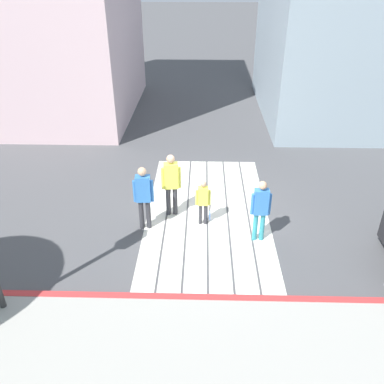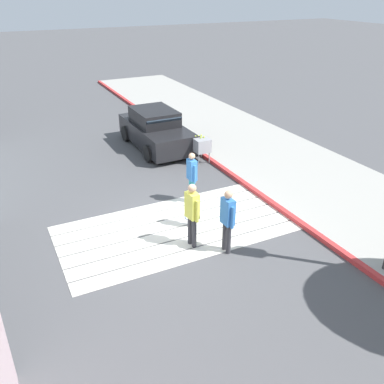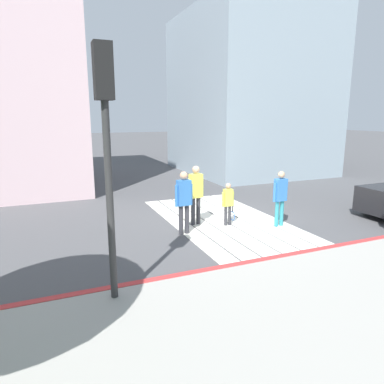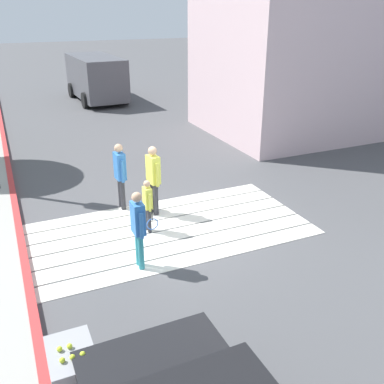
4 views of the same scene
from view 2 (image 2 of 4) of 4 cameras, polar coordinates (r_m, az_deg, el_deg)
name	(u,v)px [view 2 (image 2 of 4)]	position (r m, az deg, el deg)	size (l,w,h in m)	color
ground_plane	(175,228)	(11.72, -2.31, -4.98)	(120.00, 120.00, 0.00)	#4C4C4F
crosswalk_stripes	(175,228)	(11.72, -2.31, -4.96)	(6.40, 3.25, 0.01)	silver
sidewalk_west	(328,188)	(14.60, 18.13, 0.59)	(4.80, 40.00, 0.12)	#9E9B93
curb_painted	(271,202)	(13.17, 10.68, -1.36)	(0.16, 40.00, 0.13)	#BC3333
car_parked_near_curb	(156,130)	(17.44, -4.95, 8.43)	(2.01, 4.31, 1.57)	black
tennis_ball_cart	(200,144)	(15.88, 1.13, 6.55)	(0.56, 0.80, 1.02)	#99999E
pedestrian_adult_lead	(228,217)	(10.28, 4.88, -3.41)	(0.24, 0.51, 1.73)	#333338
pedestrian_adult_trailing	(192,174)	(12.69, -0.02, 2.48)	(0.21, 0.48, 1.63)	teal
pedestrian_adult_side	(192,211)	(10.47, 0.02, -2.59)	(0.28, 0.51, 1.76)	#333338
pedestrian_child_with_racket	(193,204)	(11.46, 0.10, -1.65)	(0.28, 0.39, 1.27)	#333338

